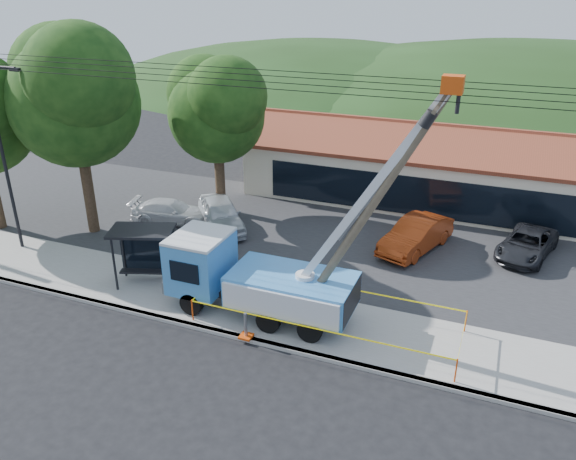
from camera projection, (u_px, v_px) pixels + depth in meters
The scene contains 18 objects.
ground at pixel (224, 375), 19.17m from camera, with size 120.00×120.00×0.00m, color black.
curb at pixel (251, 340), 20.92m from camera, with size 60.00×0.25×0.15m, color gray.
sidewalk at pixel (271, 314), 22.53m from camera, with size 60.00×4.00×0.15m, color gray.
parking_lot at pixel (331, 237), 29.32m from camera, with size 60.00×12.00×0.10m, color #28282B.
strip_mall at pixel (436, 169), 33.98m from camera, with size 22.50×8.53×4.67m.
streetlight at pixel (4, 146), 25.91m from camera, with size 2.13×0.22×9.00m.
tree_west_near at pixel (73, 90), 26.94m from camera, with size 7.56×6.72×10.80m.
tree_lot at pixel (216, 105), 30.02m from camera, with size 6.30×5.60×8.94m.
hill_west at pixel (322, 86), 70.87m from camera, with size 78.40×56.00×28.00m, color #1A3112.
hill_center at pixel (535, 101), 62.40m from camera, with size 89.60×64.00×32.00m, color #1A3112.
utility_truck at pixel (256, 276), 21.90m from camera, with size 10.52×4.01×9.68m.
leaning_pole at pixel (371, 207), 18.97m from camera, with size 5.22×1.79×9.57m.
bus_shelter at pixel (144, 242), 24.09m from camera, with size 3.06×2.45×2.57m.
caution_tape at pixel (327, 310), 21.37m from camera, with size 10.03×3.20×0.93m.
car_silver at pixel (222, 230), 30.29m from camera, with size 1.93×4.80×1.63m, color silver.
car_red at pixel (414, 251), 27.89m from camera, with size 1.69×4.84×1.59m, color #9A320F.
car_white at pixel (172, 224), 31.05m from camera, with size 1.76×4.32×1.25m, color silver.
car_dark at pixel (524, 257), 27.28m from camera, with size 2.07×4.49×1.25m, color black.
Camera 1 is at (7.77, -13.56, 12.37)m, focal length 35.00 mm.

